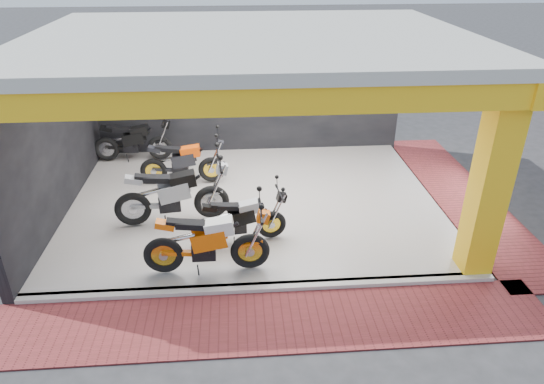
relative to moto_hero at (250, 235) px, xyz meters
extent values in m
plane|color=#2D2D30|center=(0.17, 0.53, -0.80)|extent=(80.00, 80.00, 0.00)
cube|color=silver|center=(0.17, 2.53, -0.75)|extent=(8.00, 6.00, 0.10)
cube|color=beige|center=(0.17, 2.53, 2.80)|extent=(8.40, 6.40, 0.20)
cube|color=black|center=(0.17, 5.63, 0.95)|extent=(8.20, 0.20, 3.50)
cube|color=black|center=(-3.93, 2.53, 0.95)|extent=(0.20, 6.20, 3.50)
cube|color=yellow|center=(3.92, -0.22, 0.95)|extent=(0.50, 0.50, 3.50)
cube|color=yellow|center=(0.17, -0.47, 2.50)|extent=(8.40, 0.30, 0.40)
cube|color=yellow|center=(4.17, 2.53, 2.50)|extent=(0.30, 6.40, 0.40)
cube|color=silver|center=(0.17, -0.49, -0.75)|extent=(8.00, 0.20, 0.10)
cube|color=maroon|center=(0.17, -1.27, -0.78)|extent=(9.00, 1.40, 0.03)
cube|color=maroon|center=(4.97, 2.53, -0.78)|extent=(1.40, 7.00, 0.03)
camera|label=1|loc=(-0.15, -6.98, 4.44)|focal=32.00mm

